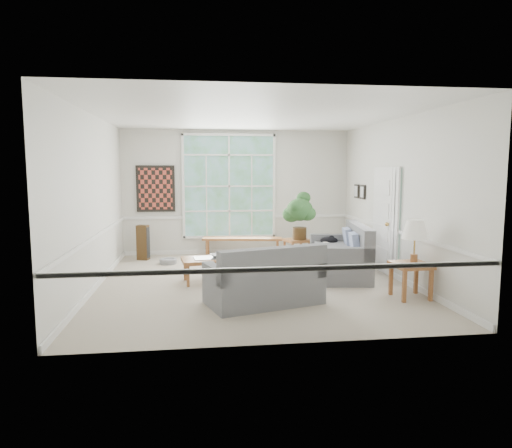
{
  "coord_description": "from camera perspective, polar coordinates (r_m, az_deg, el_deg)",
  "views": [
    {
      "loc": [
        -0.97,
        -8.1,
        2.05
      ],
      "look_at": [
        0.1,
        0.2,
        1.05
      ],
      "focal_mm": 32.0,
      "sensor_mm": 36.0,
      "label": 1
    }
  ],
  "objects": [
    {
      "name": "side_table",
      "position": [
        7.76,
        18.74,
        -6.7
      ],
      "size": [
        0.59,
        0.59,
        0.57
      ],
      "primitive_type": "cube",
      "rotation": [
        0.0,
        0.0,
        0.05
      ],
      "color": "brown",
      "rests_on": "floor"
    },
    {
      "name": "wall_left",
      "position": [
        8.31,
        -19.72,
        2.62
      ],
      "size": [
        0.02,
        6.0,
        3.0
      ],
      "primitive_type": "cube",
      "color": "silver",
      "rests_on": "ground"
    },
    {
      "name": "table_lamp",
      "position": [
        7.58,
        19.21,
        -2.15
      ],
      "size": [
        0.41,
        0.41,
        0.7
      ],
      "primitive_type": null,
      "rotation": [
        0.0,
        0.0,
        -0.01
      ],
      "color": "white",
      "rests_on": "side_table"
    },
    {
      "name": "coffee_table",
      "position": [
        8.45,
        -5.16,
        -5.71
      ],
      "size": [
        1.26,
        0.79,
        0.44
      ],
      "primitive_type": "cube",
      "rotation": [
        0.0,
        0.0,
        0.12
      ],
      "color": "brown",
      "rests_on": "floor"
    },
    {
      "name": "window_back",
      "position": [
        11.09,
        -3.37,
        4.74
      ],
      "size": [
        2.3,
        0.08,
        2.4
      ],
      "primitive_type": "cube",
      "color": "white",
      "rests_on": "wall_back"
    },
    {
      "name": "ceiling",
      "position": [
        8.21,
        -0.53,
        13.46
      ],
      "size": [
        5.5,
        6.0,
        0.02
      ],
      "primitive_type": "cube",
      "color": "white",
      "rests_on": "ground"
    },
    {
      "name": "window_bench",
      "position": [
        10.87,
        -1.72,
        -2.89
      ],
      "size": [
        1.91,
        0.66,
        0.44
      ],
      "primitive_type": "cube",
      "rotation": [
        0.0,
        0.0,
        -0.16
      ],
      "color": "brown",
      "rests_on": "floor"
    },
    {
      "name": "wall_art",
      "position": [
        11.1,
        -12.44,
        4.33
      ],
      "size": [
        0.9,
        0.06,
        1.1
      ],
      "primitive_type": "cube",
      "color": "maroon",
      "rests_on": "wall_back"
    },
    {
      "name": "pet_bed",
      "position": [
        10.2,
        -10.93,
        -4.57
      ],
      "size": [
        0.42,
        0.42,
        0.11
      ],
      "primitive_type": "cylinder",
      "rotation": [
        0.0,
        0.0,
        -0.09
      ],
      "color": "slate",
      "rests_on": "floor"
    },
    {
      "name": "cat",
      "position": [
        9.57,
        9.12,
        -2.0
      ],
      "size": [
        0.4,
        0.31,
        0.17
      ],
      "primitive_type": "ellipsoid",
      "rotation": [
        0.0,
        0.0,
        -0.14
      ],
      "color": "black",
      "rests_on": "loveseat_right"
    },
    {
      "name": "loveseat_front",
      "position": [
        7.03,
        0.98,
        -6.25
      ],
      "size": [
        1.88,
        1.34,
        0.92
      ],
      "primitive_type": "cube",
      "rotation": [
        0.0,
        0.0,
        0.29
      ],
      "color": "slate",
      "rests_on": "floor"
    },
    {
      "name": "wall_frame_near",
      "position": [
        10.53,
        13.16,
        3.91
      ],
      "size": [
        0.04,
        0.26,
        0.32
      ],
      "primitive_type": "cube",
      "color": "black",
      "rests_on": "wall_right"
    },
    {
      "name": "wall_front",
      "position": [
        5.22,
        3.4,
        0.76
      ],
      "size": [
        5.5,
        0.02,
        3.0
      ],
      "primitive_type": "cube",
      "color": "silver",
      "rests_on": "ground"
    },
    {
      "name": "wall_right",
      "position": [
        8.93,
        17.31,
        2.97
      ],
      "size": [
        0.02,
        6.0,
        3.0
      ],
      "primitive_type": "cube",
      "color": "silver",
      "rests_on": "ground"
    },
    {
      "name": "houseplant",
      "position": [
        10.1,
        5.47,
        1.1
      ],
      "size": [
        0.69,
        0.69,
        1.07
      ],
      "primitive_type": null,
      "rotation": [
        0.0,
        0.0,
        -0.1
      ],
      "color": "#285325",
      "rests_on": "end_table"
    },
    {
      "name": "floor_speaker",
      "position": [
        10.73,
        -13.94,
        -2.25
      ],
      "size": [
        0.29,
        0.26,
        0.79
      ],
      "primitive_type": "cube",
      "rotation": [
        0.0,
        0.0,
        -0.31
      ],
      "color": "#3D2811",
      "rests_on": "floor"
    },
    {
      "name": "floor",
      "position": [
        8.41,
        -0.51,
        -7.32
      ],
      "size": [
        5.5,
        6.0,
        0.01
      ],
      "primitive_type": "cube",
      "color": "#A39885",
      "rests_on": "ground"
    },
    {
      "name": "wall_back",
      "position": [
        11.16,
        -2.35,
        3.98
      ],
      "size": [
        5.5,
        0.02,
        3.0
      ],
      "primitive_type": "cube",
      "color": "silver",
      "rests_on": "ground"
    },
    {
      "name": "pewter_bowl",
      "position": [
        8.39,
        -4.65,
        -3.96
      ],
      "size": [
        0.46,
        0.46,
        0.09
      ],
      "primitive_type": "imported",
      "rotation": [
        0.0,
        0.0,
        0.42
      ],
      "color": "#A0A0A5",
      "rests_on": "coffee_table"
    },
    {
      "name": "door_sidelight",
      "position": [
        8.91,
        17.08,
        0.72
      ],
      "size": [
        0.08,
        0.26,
        1.9
      ],
      "primitive_type": "cube",
      "color": "white",
      "rests_on": "wall_right"
    },
    {
      "name": "end_table",
      "position": [
        10.24,
        5.12,
        -3.3
      ],
      "size": [
        0.62,
        0.62,
        0.51
      ],
      "primitive_type": "cube",
      "rotation": [
        0.0,
        0.0,
        0.25
      ],
      "color": "brown",
      "rests_on": "floor"
    },
    {
      "name": "entry_door",
      "position": [
        9.5,
        15.5,
        0.52
      ],
      "size": [
        0.08,
        0.9,
        2.1
      ],
      "primitive_type": "cube",
      "color": "white",
      "rests_on": "floor"
    },
    {
      "name": "loveseat_right",
      "position": [
        8.97,
        10.36,
        -3.25
      ],
      "size": [
        1.22,
        1.97,
        1.0
      ],
      "primitive_type": "cube",
      "rotation": [
        0.0,
        0.0,
        -0.15
      ],
      "color": "slate",
      "rests_on": "floor"
    },
    {
      "name": "wall_frame_far",
      "position": [
        10.9,
        12.42,
        4.03
      ],
      "size": [
        0.04,
        0.26,
        0.32
      ],
      "primitive_type": "cube",
      "color": "black",
      "rests_on": "wall_right"
    }
  ]
}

